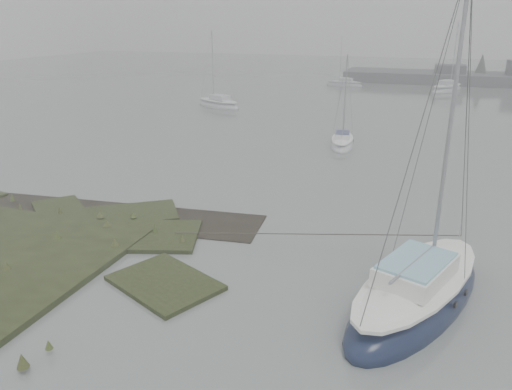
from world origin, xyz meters
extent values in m
plane|color=slate|center=(0.00, 30.00, 0.00)|extent=(160.00, 160.00, 0.00)
cube|color=#424247|center=(10.00, 61.00, 1.40)|extent=(4.00, 3.00, 2.20)
cone|color=#384238|center=(14.00, 63.00, 2.20)|extent=(2.00, 2.00, 3.50)
ellipsoid|color=#111933|center=(8.44, 1.00, 0.13)|extent=(5.11, 8.11, 1.87)
ellipsoid|color=white|center=(8.44, 1.00, 0.88)|extent=(4.28, 7.01, 0.53)
cube|color=white|center=(8.32, 0.69, 1.34)|extent=(2.49, 3.06, 0.55)
cube|color=#83B7CD|center=(8.32, 0.69, 1.65)|extent=(2.30, 2.81, 0.09)
cylinder|color=#939399|center=(8.79, 1.93, 5.68)|extent=(0.12, 0.12, 8.82)
cylinder|color=#939399|center=(8.24, 0.48, 1.65)|extent=(1.19, 2.92, 0.10)
ellipsoid|color=silver|center=(2.62, 20.69, 0.08)|extent=(2.13, 4.86, 1.14)
ellipsoid|color=white|center=(2.62, 20.69, 0.54)|extent=(1.75, 4.22, 0.32)
cube|color=white|center=(2.64, 20.49, 0.82)|extent=(1.20, 1.73, 0.34)
cube|color=#171C4B|center=(2.64, 20.49, 1.01)|extent=(1.12, 1.58, 0.05)
cylinder|color=#939399|center=(2.54, 21.29, 3.46)|extent=(0.07, 0.07, 5.37)
cylinder|color=#939399|center=(2.66, 20.36, 1.01)|extent=(0.30, 1.87, 0.06)
ellipsoid|color=#B3B6BC|center=(-11.98, 32.72, 0.10)|extent=(5.89, 4.09, 1.37)
ellipsoid|color=white|center=(-11.98, 32.72, 0.64)|extent=(5.08, 3.44, 0.39)
cube|color=white|center=(-11.76, 32.61, 0.98)|extent=(2.27, 1.92, 0.40)
cube|color=#B7BEC4|center=(-11.76, 32.61, 1.21)|extent=(2.09, 1.78, 0.06)
cylinder|color=#939399|center=(-12.64, 33.03, 4.15)|extent=(0.09, 0.09, 6.45)
cylinder|color=#939399|center=(-11.62, 32.54, 1.21)|extent=(2.07, 1.03, 0.07)
ellipsoid|color=silver|center=(9.73, 52.56, 0.11)|extent=(4.67, 6.48, 1.51)
ellipsoid|color=silver|center=(9.73, 52.56, 0.71)|extent=(3.94, 5.58, 0.43)
cube|color=silver|center=(9.61, 52.33, 1.09)|extent=(2.16, 2.51, 0.44)
cube|color=silver|center=(9.61, 52.33, 1.33)|extent=(2.00, 2.31, 0.07)
cylinder|color=#939399|center=(10.10, 53.28, 4.58)|extent=(0.10, 0.10, 7.12)
cylinder|color=#939399|center=(9.53, 52.17, 1.33)|extent=(1.21, 2.25, 0.08)
ellipsoid|color=#9CA1A6|center=(-3.03, 53.62, 0.08)|extent=(4.95, 2.02, 1.17)
ellipsoid|color=silver|center=(-3.03, 53.62, 0.55)|extent=(4.30, 1.65, 0.33)
cube|color=silver|center=(-2.82, 53.60, 0.84)|extent=(1.74, 1.18, 0.34)
cube|color=silver|center=(-2.82, 53.60, 1.03)|extent=(1.60, 1.10, 0.06)
cylinder|color=#939399|center=(-3.65, 53.68, 3.55)|extent=(0.08, 0.08, 5.52)
cylinder|color=#939399|center=(-2.69, 53.59, 1.03)|extent=(1.93, 0.24, 0.06)
camera|label=1|loc=(8.23, -13.30, 8.36)|focal=35.00mm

